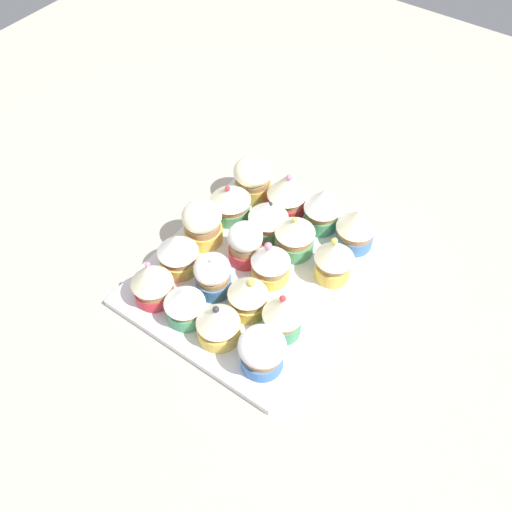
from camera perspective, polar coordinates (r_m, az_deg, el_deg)
The scene contains 21 objects.
ground_plane at distance 87.73cm, azimuth 0.00°, elevation -2.34°, with size 180.00×180.00×3.00cm, color #B2A899.
baking_tray at distance 86.05cm, azimuth 0.00°, elevation -1.51°, with size 35.48×29.23×1.20cm.
cupcake_0 at distance 73.80cm, azimuth 0.62°, elevation -9.61°, with size 6.36×6.36×6.50cm.
cupcake_1 at distance 76.41cm, azimuth 2.72°, elevation -6.09°, with size 5.65×5.65×7.28cm.
cupcake_2 at distance 82.50cm, azimuth 7.94°, elevation -0.29°, with size 5.91×5.91×7.73cm.
cupcake_3 at distance 87.33cm, azimuth 10.08°, elevation 2.85°, with size 6.11×6.11×7.22cm.
cupcake_4 at distance 76.33cm, azimuth -3.87°, elevation -6.74°, with size 6.05×6.05×6.81cm.
cupcake_5 at distance 78.36cm, azimuth -0.84°, elevation -3.95°, with size 5.69×5.69×7.25cm.
cupcake_6 at distance 81.80cm, azimuth 1.42°, elevation -0.67°, with size 5.83×5.83×7.31cm.
cupcake_7 at distance 85.34cm, azimuth 3.95°, elevation 2.22°, with size 6.19×6.19×7.43cm.
cupcake_8 at distance 88.76cm, azimuth 6.75°, elevation 4.92°, with size 5.85×5.85×8.01cm.
cupcake_9 at distance 78.43cm, azimuth -7.24°, elevation -4.82°, with size 5.82×5.82×6.34cm.
cupcake_10 at distance 80.72cm, azimuth -4.41°, elevation -1.93°, with size 5.31×5.31×7.12cm.
cupcake_11 at distance 84.06cm, azimuth -1.08°, elevation 1.31°, with size 5.30×5.30×7.11cm.
cupcake_12 at distance 87.61cm, azimuth 1.25°, elevation 3.88°, with size 6.31×6.31×6.85cm.
cupcake_13 at distance 90.63cm, azimuth 3.16°, elevation 6.37°, with size 6.45×6.45×8.28cm.
cupcake_14 at distance 80.66cm, azimuth -10.53°, elevation -2.52°, with size 6.07×6.07×7.76cm.
cupcake_15 at distance 83.73cm, azimuth -7.92°, elevation 0.41°, with size 6.11×6.11×7.06cm.
cupcake_16 at distance 87.06cm, azimuth -5.28°, elevation 3.48°, with size 6.17×6.17×7.43cm.
cupcake_17 at distance 90.27cm, azimuth -2.59°, elevation 5.57°, with size 6.56×6.56×6.84cm.
cupcake_18 at distance 93.73cm, azimuth -0.32°, elevation 7.94°, with size 6.35×6.35×7.17cm.
Camera 1 is at (-42.57, -30.36, 68.94)cm, focal length 39.46 mm.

